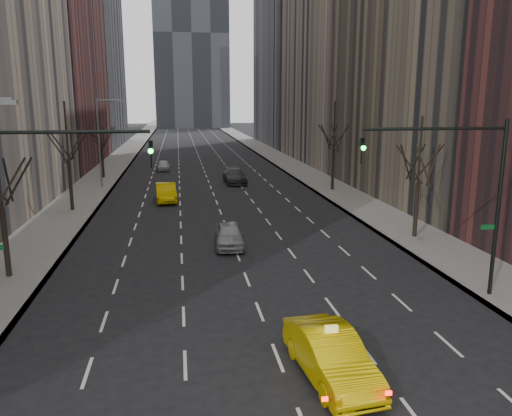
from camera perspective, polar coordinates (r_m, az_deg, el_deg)
name	(u,v)px	position (r m, az deg, el deg)	size (l,w,h in m)	color
sidewalk_left	(119,160)	(78.85, -15.41, 5.29)	(4.50, 320.00, 0.15)	slate
sidewalk_right	(277,157)	(79.85, 2.41, 5.79)	(4.50, 320.00, 0.15)	slate
tree_lw_b	(2,207)	(27.77, -27.05, 0.05)	(3.36, 3.50, 7.82)	black
tree_lw_c	(69,163)	(43.02, -20.61, 4.88)	(3.36, 3.50, 8.74)	black
tree_lw_d	(102,148)	(60.71, -17.22, 6.57)	(3.36, 3.50, 7.36)	black
tree_rw_b	(418,183)	(33.90, 18.02, 2.76)	(3.36, 3.50, 7.82)	black
tree_rw_c	(333,151)	(50.44, 8.85, 6.47)	(3.36, 3.50, 8.74)	black
traffic_mast_left	(24,192)	(20.96, -24.97, 1.64)	(6.69, 0.39, 8.00)	black
traffic_mast_right	(466,181)	(23.61, 22.84, 2.89)	(6.69, 0.39, 8.00)	black
streetlight_far	(102,134)	(53.48, -17.17, 8.10)	(2.83, 0.22, 9.00)	slate
taxi_sedan	(330,355)	(17.08, 8.51, -16.28)	(1.71, 4.90, 1.61)	#DDBB04
silver_sedan_ahead	(229,235)	(31.10, -3.07, -3.08)	(1.75, 4.35, 1.48)	gray
far_taxi	(166,192)	(45.70, -10.23, 1.76)	(1.72, 4.94, 1.63)	#DAB304
far_suv_grey	(235,176)	(55.09, -2.45, 3.68)	(2.24, 5.50, 1.60)	#333238
far_car_white	(163,165)	(66.24, -10.54, 4.81)	(1.58, 3.92, 1.33)	silver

